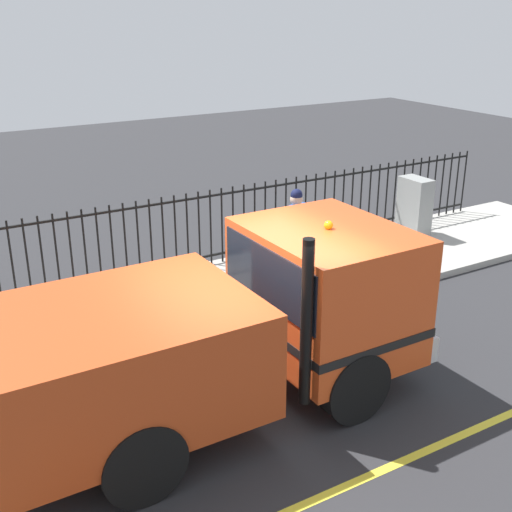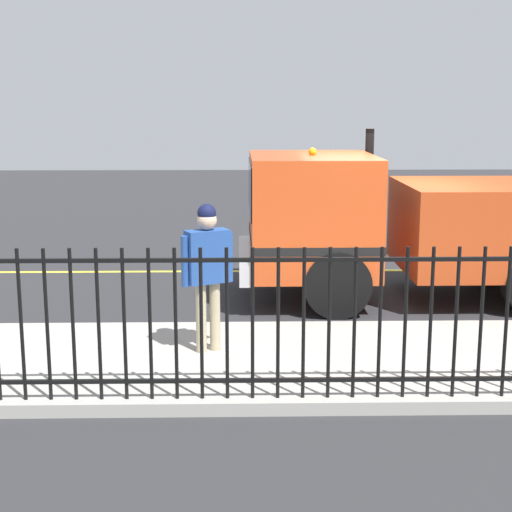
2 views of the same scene
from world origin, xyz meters
name	(u,v)px [view 1 (image 1 of 2)]	position (x,y,z in m)	size (l,w,h in m)	color
ground_plane	(250,397)	(0.00, 0.00, 0.00)	(44.43, 44.43, 0.00)	#2B2B2D
sidewalk_slab	(161,309)	(3.03, 0.00, 0.07)	(2.83, 20.19, 0.14)	#A3A099
lane_marking	(345,487)	(-2.07, 0.00, 0.00)	(0.12, 18.17, 0.01)	yellow
work_truck	(228,323)	(-0.08, 0.36, 1.25)	(2.36, 5.96, 2.57)	#D84C1E
worker_standing	(296,225)	(2.81, -2.61, 1.20)	(0.41, 0.59, 1.74)	#264C99
iron_fence	(132,241)	(4.29, 0.00, 0.91)	(0.04, 17.20, 1.52)	black
utility_cabinet	(414,207)	(3.58, -6.28, 0.79)	(0.73, 0.42, 1.30)	gray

